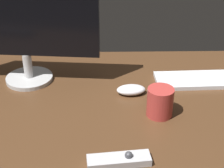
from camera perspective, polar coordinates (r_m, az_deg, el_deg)
desk at (r=124.82cm, az=-1.86°, el=-3.21°), size 140.00×84.00×2.00cm
monitor at (r=132.17cm, az=-14.35°, el=9.15°), size 55.77×18.06×39.92cm
keyboard at (r=140.78cm, az=14.78°, el=0.68°), size 38.30×14.41×1.58cm
computer_mouse at (r=127.89cm, az=3.12°, el=-0.95°), size 10.93×6.88×3.37cm
media_remote at (r=98.21cm, az=1.21°, el=-12.25°), size 17.91×6.75×3.69cm
coffee_mug at (r=115.75cm, az=7.82°, el=-2.92°), size 8.68×8.68×9.87cm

